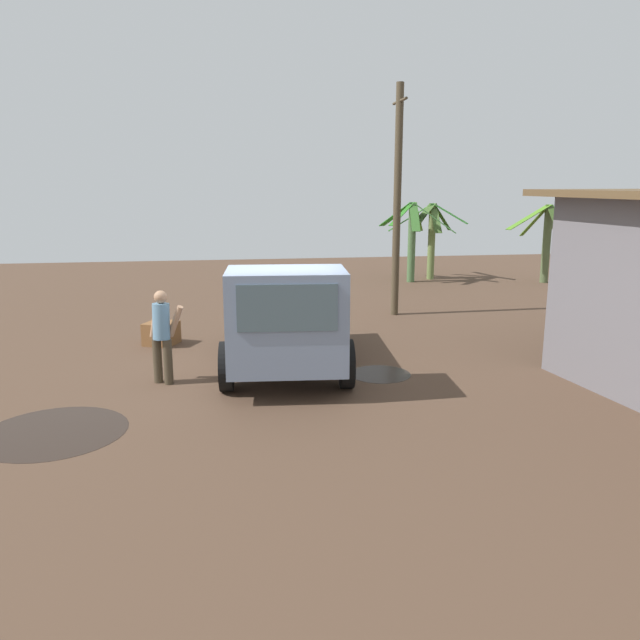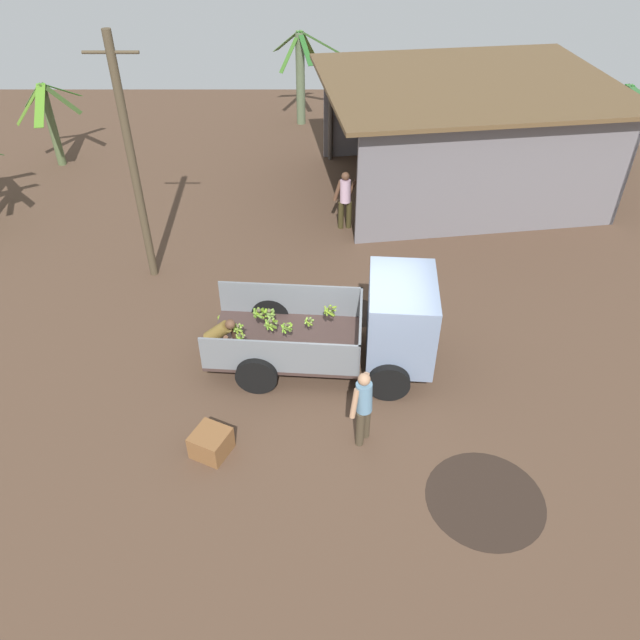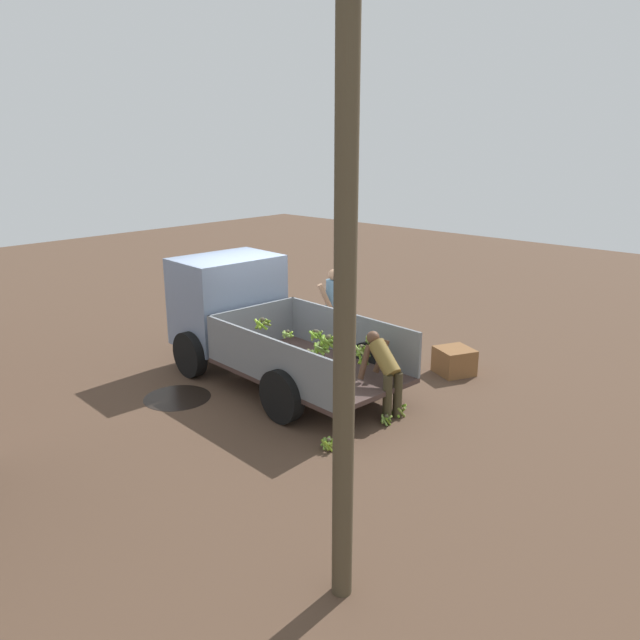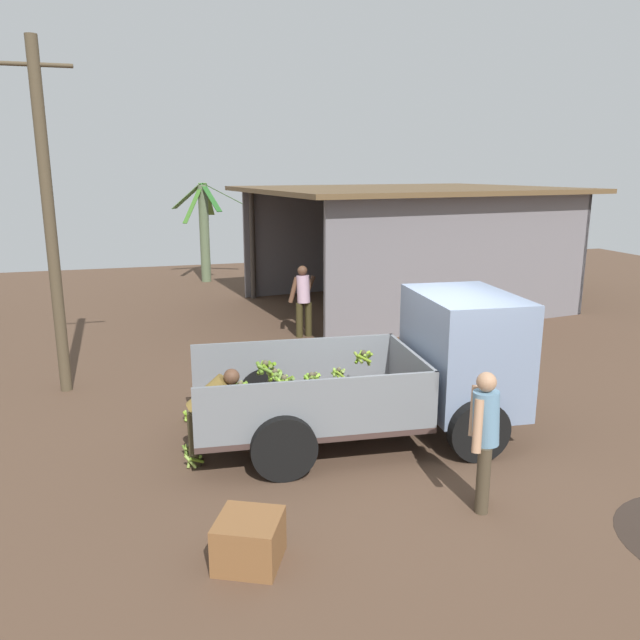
# 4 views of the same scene
# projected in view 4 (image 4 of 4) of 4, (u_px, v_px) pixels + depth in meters

# --- Properties ---
(ground) EXTENTS (36.00, 36.00, 0.00)m
(ground) POSITION_uv_depth(u_px,v_px,m) (417.00, 438.00, 9.09)
(ground) COLOR #503A2B
(mud_patch_0) EXTENTS (1.13, 1.13, 0.01)m
(mud_patch_0) POSITION_uv_depth(u_px,v_px,m) (370.00, 394.00, 10.89)
(mud_patch_0) COLOR black
(mud_patch_0) RESTS_ON ground
(cargo_truck) EXTENTS (4.73, 2.50, 2.08)m
(cargo_truck) POSITION_uv_depth(u_px,v_px,m) (432.00, 363.00, 9.08)
(cargo_truck) COLOR #42302C
(cargo_truck) RESTS_ON ground
(warehouse_shed) EXTENTS (9.26, 7.85, 3.33)m
(warehouse_shed) POSITION_uv_depth(u_px,v_px,m) (419.00, 220.00, 17.58)
(warehouse_shed) COLOR slate
(warehouse_shed) RESTS_ON ground
(utility_pole) EXTENTS (1.16, 0.20, 5.87)m
(utility_pole) POSITION_uv_depth(u_px,v_px,m) (50.00, 220.00, 10.37)
(utility_pole) COLOR #4C402D
(utility_pole) RESTS_ON ground
(banana_palm_2) EXTENTS (2.00, 2.67, 2.54)m
(banana_palm_2) POSITION_uv_depth(u_px,v_px,m) (533.00, 242.00, 21.17)
(banana_palm_2) COLOR #657A4A
(banana_palm_2) RESTS_ON ground
(banana_palm_4) EXTENTS (2.61, 2.61, 3.37)m
(banana_palm_4) POSITION_uv_depth(u_px,v_px,m) (205.00, 230.00, 21.35)
(banana_palm_4) COLOR #5B6B4B
(banana_palm_4) RESTS_ON ground
(person_foreground_visitor) EXTENTS (0.50, 0.66, 1.64)m
(person_foreground_visitor) POSITION_uv_depth(u_px,v_px,m) (484.00, 434.00, 7.04)
(person_foreground_visitor) COLOR #443929
(person_foreground_visitor) RESTS_ON ground
(person_worker_loading) EXTENTS (0.72, 0.66, 1.30)m
(person_worker_loading) POSITION_uv_depth(u_px,v_px,m) (209.00, 408.00, 8.19)
(person_worker_loading) COLOR #39321F
(person_worker_loading) RESTS_ON ground
(person_bystander_near_shed) EXTENTS (0.70, 0.44, 1.67)m
(person_bystander_near_shed) POSITION_uv_depth(u_px,v_px,m) (303.00, 298.00, 14.43)
(person_bystander_near_shed) COLOR #393118
(person_bystander_near_shed) RESTS_ON ground
(banana_bunch_on_ground_0) EXTENTS (0.23, 0.24, 0.19)m
(banana_bunch_on_ground_0) POSITION_uv_depth(u_px,v_px,m) (190.00, 415.00, 9.69)
(banana_bunch_on_ground_0) COLOR #49422F
(banana_bunch_on_ground_0) RESTS_ON ground
(banana_bunch_on_ground_1) EXTENTS (0.27, 0.24, 0.22)m
(banana_bunch_on_ground_1) POSITION_uv_depth(u_px,v_px,m) (194.00, 459.00, 8.19)
(banana_bunch_on_ground_1) COLOR brown
(banana_bunch_on_ground_1) RESTS_ON ground
(banana_bunch_on_ground_2) EXTENTS (0.20, 0.20, 0.17)m
(banana_bunch_on_ground_2) POSITION_uv_depth(u_px,v_px,m) (189.00, 448.00, 8.54)
(banana_bunch_on_ground_2) COLOR brown
(banana_bunch_on_ground_2) RESTS_ON ground
(wooden_crate_0) EXTENTS (0.83, 0.83, 0.49)m
(wooden_crate_0) POSITION_uv_depth(u_px,v_px,m) (249.00, 541.00, 6.17)
(wooden_crate_0) COLOR brown
(wooden_crate_0) RESTS_ON ground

